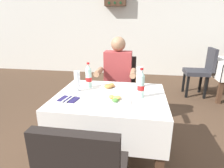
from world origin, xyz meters
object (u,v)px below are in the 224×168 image
object	(u,v)px
beer_glass_left	(140,77)
chair_far_diner_seat	(120,87)
plate_near_camera	(116,100)
cola_bottle_primary	(89,77)
beer_glass_middle	(77,81)
napkin_cutlery_set	(69,99)
cola_bottle_secondary	(141,85)
background_chair_left	(201,69)
plate_far_diner	(111,87)
seated_diner_far	(117,79)
main_dining_table	(110,112)

from	to	relation	value
beer_glass_left	chair_far_diner_seat	bearing A→B (deg)	117.40
plate_near_camera	cola_bottle_primary	bearing A→B (deg)	136.63
beer_glass_left	cola_bottle_primary	size ratio (longest dim) A/B	0.80
beer_glass_middle	cola_bottle_primary	size ratio (longest dim) A/B	0.77
beer_glass_left	napkin_cutlery_set	distance (m)	0.79
cola_bottle_secondary	background_chair_left	bearing A→B (deg)	61.26
plate_far_diner	cola_bottle_primary	bearing A→B (deg)	179.17
seated_diner_far	plate_far_diner	distance (m)	0.53
plate_far_diner	beer_glass_middle	world-z (taller)	beer_glass_middle
cola_bottle_secondary	plate_far_diner	bearing A→B (deg)	148.53
seated_diner_far	background_chair_left	distance (m)	2.09
plate_near_camera	plate_far_diner	world-z (taller)	plate_far_diner
chair_far_diner_seat	beer_glass_left	world-z (taller)	beer_glass_left
cola_bottle_primary	cola_bottle_secondary	size ratio (longest dim) A/B	0.96
seated_diner_far	plate_far_diner	world-z (taller)	seated_diner_far
main_dining_table	cola_bottle_primary	world-z (taller)	cola_bottle_primary
plate_far_diner	main_dining_table	bearing A→B (deg)	-81.50
chair_far_diner_seat	cola_bottle_primary	bearing A→B (deg)	-113.14
plate_far_diner	cola_bottle_primary	size ratio (longest dim) A/B	0.86
background_chair_left	plate_near_camera	bearing A→B (deg)	-121.42
plate_far_diner	napkin_cutlery_set	xyz separation A→B (m)	(-0.33, -0.36, -0.01)
beer_glass_middle	beer_glass_left	bearing A→B (deg)	21.01
seated_diner_far	napkin_cutlery_set	size ratio (longest dim) A/B	6.45
beer_glass_middle	background_chair_left	distance (m)	2.80
seated_diner_far	beer_glass_middle	size ratio (longest dim) A/B	6.04
main_dining_table	napkin_cutlery_set	xyz separation A→B (m)	(-0.36, -0.17, 0.18)
napkin_cutlery_set	background_chair_left	xyz separation A→B (m)	(1.83, 2.33, -0.21)
cola_bottle_primary	napkin_cutlery_set	distance (m)	0.39
plate_near_camera	plate_far_diner	bearing A→B (deg)	107.79
plate_near_camera	cola_bottle_secondary	size ratio (longest dim) A/B	0.91
seated_diner_far	background_chair_left	size ratio (longest dim) A/B	1.30
plate_far_diner	napkin_cutlery_set	bearing A→B (deg)	-132.51
cola_bottle_secondary	napkin_cutlery_set	distance (m)	0.67
plate_near_camera	napkin_cutlery_set	distance (m)	0.43
chair_far_diner_seat	seated_diner_far	bearing A→B (deg)	-102.62
chair_far_diner_seat	background_chair_left	world-z (taller)	same
beer_glass_left	cola_bottle_primary	bearing A→B (deg)	-168.93
beer_glass_left	cola_bottle_secondary	bearing A→B (deg)	-86.86
main_dining_table	napkin_cutlery_set	distance (m)	0.44
plate_near_camera	cola_bottle_primary	size ratio (longest dim) A/B	0.94
beer_glass_left	beer_glass_middle	xyz separation A→B (m)	(-0.62, -0.24, -0.00)
napkin_cutlery_set	background_chair_left	distance (m)	2.97
plate_near_camera	cola_bottle_secondary	world-z (taller)	cola_bottle_secondary
main_dining_table	cola_bottle_secondary	xyz separation A→B (m)	(0.29, -0.00, 0.30)
beer_glass_left	background_chair_left	world-z (taller)	beer_glass_left
plate_far_diner	beer_glass_left	world-z (taller)	beer_glass_left
plate_near_camera	beer_glass_middle	size ratio (longest dim) A/B	1.23
chair_far_diner_seat	cola_bottle_primary	size ratio (longest dim) A/B	3.57
main_dining_table	beer_glass_middle	xyz separation A→B (m)	(-0.35, 0.06, 0.29)
napkin_cutlery_set	seated_diner_far	bearing A→B (deg)	69.32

